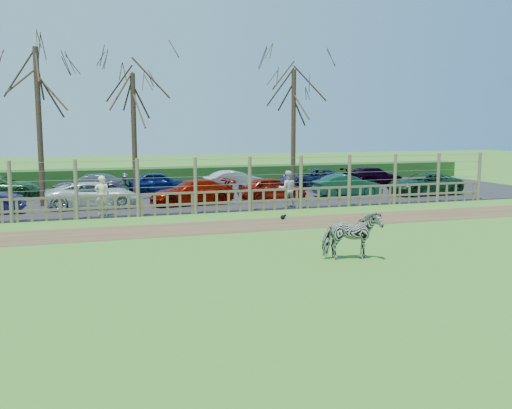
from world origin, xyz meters
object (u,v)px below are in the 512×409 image
object	(u,v)px
tree_right	(294,101)
zebra	(352,236)
visitor_b	(287,189)
car_4	(272,189)
tree_mid	(133,106)
crow	(283,217)
car_8	(0,187)
car_12	(311,178)
car_9	(90,185)
car_11	(235,181)
car_5	(347,186)
car_13	(373,177)
car_10	(159,182)
car_2	(94,195)
tree_left	(37,88)
car_6	(424,184)
car_3	(192,192)
visitor_a	(102,196)

from	to	relation	value
tree_right	zebra	size ratio (longest dim) A/B	4.38
visitor_b	car_4	world-z (taller)	visitor_b
tree_mid	crow	size ratio (longest dim) A/B	26.41
car_8	car_12	xyz separation A→B (m)	(17.70, -0.45, 0.00)
car_9	car_11	world-z (taller)	same
tree_mid	car_5	xyz separation A→B (m)	(11.09, -2.21, -4.23)
car_4	tree_right	bearing A→B (deg)	-39.99
tree_mid	car_13	world-z (taller)	tree_mid
car_10	car_13	distance (m)	13.64
car_10	car_11	world-z (taller)	same
car_2	car_12	size ratio (longest dim) A/B	1.00
tree_left	car_5	world-z (taller)	tree_left
car_12	crow	bearing A→B (deg)	-33.93
car_13	car_2	bearing A→B (deg)	99.67
tree_right	car_2	size ratio (longest dim) A/B	1.70
car_4	car_10	xyz separation A→B (m)	(-5.09, 5.16, 0.00)
tree_left	car_6	size ratio (longest dim) A/B	1.82
car_2	car_8	distance (m)	6.83
tree_left	car_11	size ratio (longest dim) A/B	2.16
tree_left	car_3	distance (m)	8.68
car_8	tree_mid	bearing A→B (deg)	-106.54
zebra	tree_mid	bearing A→B (deg)	25.04
car_3	car_6	size ratio (longest dim) A/B	0.96
zebra	car_6	world-z (taller)	zebra
car_3	car_12	world-z (taller)	same
car_6	car_9	world-z (taller)	same
visitor_a	car_8	bearing A→B (deg)	-53.96
tree_left	tree_mid	distance (m)	4.67
car_10	tree_mid	bearing A→B (deg)	152.96
visitor_a	tree_left	bearing A→B (deg)	-53.08
car_3	car_4	bearing A→B (deg)	88.11
tree_mid	visitor_b	bearing A→B (deg)	-37.15
car_3	zebra	bearing A→B (deg)	3.05
car_10	car_11	size ratio (longest dim) A/B	0.97
car_4	car_8	bearing A→B (deg)	68.05
crow	car_4	xyz separation A→B (m)	(1.58, 5.75, 0.54)
visitor_b	car_13	bearing A→B (deg)	-128.41
tree_left	crow	distance (m)	13.17
tree_left	car_11	xyz separation A→B (m)	(10.52, 3.24, -4.98)
zebra	car_9	world-z (taller)	zebra
visitor_b	car_11	xyz separation A→B (m)	(-0.52, 7.20, -0.26)
tree_right	visitor_b	bearing A→B (deg)	-114.29
tree_mid	car_3	size ratio (longest dim) A/B	1.65
car_9	car_12	xyz separation A→B (m)	(13.16, -0.19, 0.00)
car_4	tree_mid	bearing A→B (deg)	69.59
car_10	car_11	distance (m)	4.43
car_3	car_11	distance (m)	6.08
tree_mid	car_9	world-z (taller)	tree_mid
car_8	car_13	distance (m)	22.02
visitor_b	car_4	bearing A→B (deg)	-82.19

